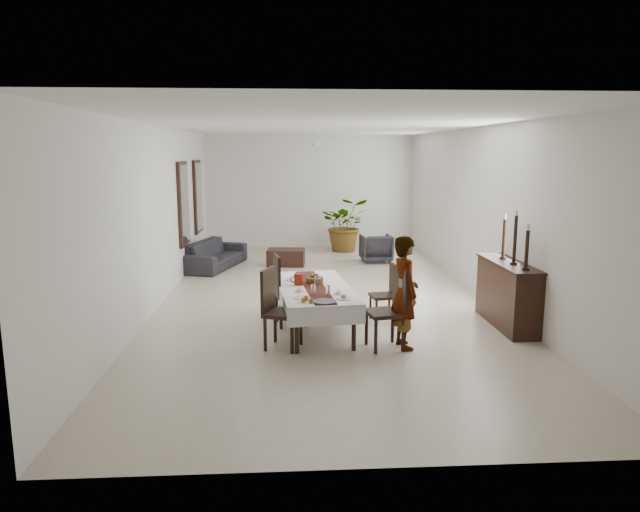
{
  "coord_description": "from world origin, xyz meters",
  "views": [
    {
      "loc": [
        -0.71,
        -10.52,
        2.72
      ],
      "look_at": [
        -0.16,
        -1.38,
        1.05
      ],
      "focal_mm": 32.0,
      "sensor_mm": 36.0,
      "label": 1
    }
  ],
  "objects_px": {
    "woman": "(405,293)",
    "sofa": "(215,254)",
    "dining_table_top": "(314,288)",
    "red_pitcher": "(299,279)",
    "sideboard_body": "(507,295)"
  },
  "relations": [
    {
      "from": "dining_table_top",
      "to": "red_pitcher",
      "type": "height_order",
      "value": "red_pitcher"
    },
    {
      "from": "red_pitcher",
      "to": "sofa",
      "type": "xyz_separation_m",
      "value": [
        -1.9,
        4.9,
        -0.46
      ]
    },
    {
      "from": "dining_table_top",
      "to": "sofa",
      "type": "relative_size",
      "value": 0.99
    },
    {
      "from": "sideboard_body",
      "to": "sofa",
      "type": "relative_size",
      "value": 0.76
    },
    {
      "from": "woman",
      "to": "sofa",
      "type": "bearing_deg",
      "value": 21.76
    },
    {
      "from": "sofa",
      "to": "red_pitcher",
      "type": "bearing_deg",
      "value": -142.43
    },
    {
      "from": "red_pitcher",
      "to": "woman",
      "type": "distance_m",
      "value": 1.77
    },
    {
      "from": "dining_table_top",
      "to": "woman",
      "type": "height_order",
      "value": "woman"
    },
    {
      "from": "dining_table_top",
      "to": "sideboard_body",
      "type": "relative_size",
      "value": 1.31
    },
    {
      "from": "dining_table_top",
      "to": "red_pitcher",
      "type": "relative_size",
      "value": 12.0
    },
    {
      "from": "woman",
      "to": "sideboard_body",
      "type": "height_order",
      "value": "woman"
    },
    {
      "from": "red_pitcher",
      "to": "dining_table_top",
      "type": "bearing_deg",
      "value": -25.26
    },
    {
      "from": "sideboard_body",
      "to": "woman",
      "type": "bearing_deg",
      "value": -153.28
    },
    {
      "from": "red_pitcher",
      "to": "sofa",
      "type": "bearing_deg",
      "value": 111.13
    },
    {
      "from": "red_pitcher",
      "to": "woman",
      "type": "xyz_separation_m",
      "value": [
        1.46,
        -1.01,
        0.02
      ]
    }
  ]
}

